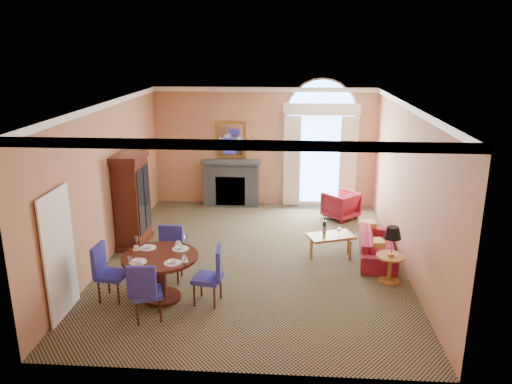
# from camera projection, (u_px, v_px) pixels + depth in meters

# --- Properties ---
(ground) EXTENTS (7.50, 7.50, 0.00)m
(ground) POSITION_uv_depth(u_px,v_px,m) (254.00, 259.00, 10.37)
(ground) COLOR #14123A
(ground) RESTS_ON ground
(room_envelope) EXTENTS (6.04, 7.52, 3.45)m
(room_envelope) POSITION_uv_depth(u_px,v_px,m) (255.00, 134.00, 10.29)
(room_envelope) COLOR tan
(room_envelope) RESTS_ON ground
(armoire) EXTENTS (0.59, 1.05, 2.06)m
(armoire) POSITION_uv_depth(u_px,v_px,m) (132.00, 201.00, 10.86)
(armoire) COLOR #39150D
(armoire) RESTS_ON ground
(dining_table) EXTENTS (1.31, 1.31, 1.02)m
(dining_table) POSITION_uv_depth(u_px,v_px,m) (161.00, 267.00, 8.57)
(dining_table) COLOR #39150D
(dining_table) RESTS_ON ground
(dining_chair_north) EXTENTS (0.47, 0.48, 1.02)m
(dining_chair_north) POSITION_uv_depth(u_px,v_px,m) (170.00, 249.00, 9.37)
(dining_chair_north) COLOR #29279A
(dining_chair_north) RESTS_ON ground
(dining_chair_south) EXTENTS (0.58, 0.58, 1.02)m
(dining_chair_south) POSITION_uv_depth(u_px,v_px,m) (145.00, 289.00, 7.86)
(dining_chair_south) COLOR #29279A
(dining_chair_south) RESTS_ON ground
(dining_chair_east) EXTENTS (0.52, 0.52, 1.02)m
(dining_chair_east) POSITION_uv_depth(u_px,v_px,m) (213.00, 272.00, 8.44)
(dining_chair_east) COLOR #29279A
(dining_chair_east) RESTS_ON ground
(dining_chair_west) EXTENTS (0.51, 0.50, 1.02)m
(dining_chair_west) POSITION_uv_depth(u_px,v_px,m) (106.00, 269.00, 8.57)
(dining_chair_west) COLOR #29279A
(dining_chair_west) RESTS_ON ground
(sofa) EXTENTS (0.92, 1.89, 0.53)m
(sofa) POSITION_uv_depth(u_px,v_px,m) (378.00, 246.00, 10.32)
(sofa) COLOR maroon
(sofa) RESTS_ON ground
(armchair) EXTENTS (1.06, 1.06, 0.69)m
(armchair) POSITION_uv_depth(u_px,v_px,m) (341.00, 205.00, 12.69)
(armchair) COLOR maroon
(armchair) RESTS_ON ground
(coffee_table) EXTENTS (1.05, 0.80, 0.83)m
(coffee_table) POSITION_uv_depth(u_px,v_px,m) (330.00, 236.00, 10.38)
(coffee_table) COLOR #A87032
(coffee_table) RESTS_ON ground
(side_table) EXTENTS (0.53, 0.53, 1.07)m
(side_table) POSITION_uv_depth(u_px,v_px,m) (391.00, 248.00, 9.18)
(side_table) COLOR #A87032
(side_table) RESTS_ON ground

